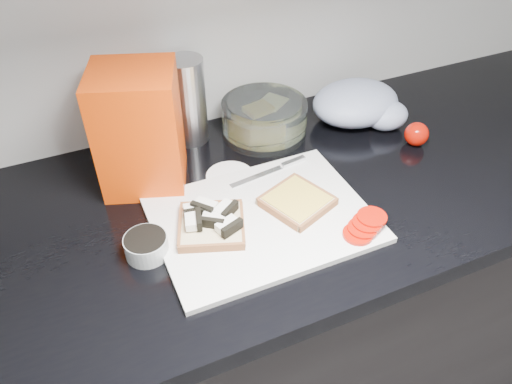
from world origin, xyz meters
TOP-DOWN VIEW (x-y plane):
  - base_cabinet at (0.00, 1.20)m, footprint 3.50×0.60m
  - countertop at (0.00, 1.20)m, footprint 3.50×0.64m
  - cutting_board at (-0.10, 1.12)m, footprint 0.40×0.30m
  - bread_left at (-0.20, 1.13)m, footprint 0.16×0.16m
  - bread_right at (-0.02, 1.12)m, footprint 0.15×0.15m
  - tomato_slices at (0.06, 1.01)m, footprint 0.11×0.08m
  - knife at (-0.01, 1.24)m, footprint 0.18×0.04m
  - seed_tub at (-0.32, 1.13)m, footprint 0.08×0.08m
  - tub_lid at (-0.11, 1.27)m, footprint 0.13×0.13m
  - glass_bowl at (0.03, 1.39)m, footprint 0.20×0.20m
  - bread_bag at (-0.27, 1.33)m, footprint 0.20×0.19m
  - steel_canister at (-0.14, 1.44)m, footprint 0.08×0.08m
  - grocery_bag at (0.26, 1.35)m, footprint 0.22×0.19m
  - whole_tomatoes at (0.32, 1.21)m, footprint 0.05×0.05m

SIDE VIEW (x-z plane):
  - base_cabinet at x=0.00m, z-range 0.00..0.86m
  - countertop at x=0.00m, z-range 0.86..0.90m
  - tub_lid at x=-0.11m, z-range 0.90..0.91m
  - cutting_board at x=-0.10m, z-range 0.90..0.91m
  - knife at x=-0.01m, z-range 0.91..0.92m
  - bread_right at x=-0.02m, z-range 0.91..0.93m
  - tomato_slices at x=0.06m, z-range 0.91..0.93m
  - seed_tub at x=-0.32m, z-range 0.90..0.94m
  - bread_left at x=-0.20m, z-range 0.90..0.94m
  - whole_tomatoes at x=0.32m, z-range 0.90..0.95m
  - glass_bowl at x=0.03m, z-range 0.90..0.98m
  - grocery_bag at x=0.26m, z-range 0.90..0.99m
  - steel_canister at x=-0.14m, z-range 0.90..1.10m
  - bread_bag at x=-0.27m, z-range 0.90..1.15m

